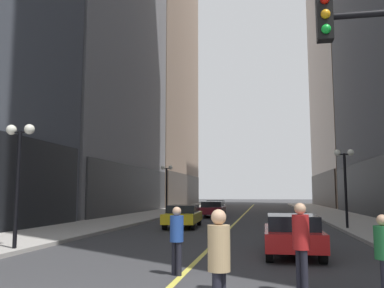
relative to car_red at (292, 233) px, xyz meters
The scene contains 18 objects.
ground_plane 25.46m from the car_red, 96.55° to the left, with size 200.00×200.00×0.00m, color #38383A.
sidewalk_left 27.65m from the car_red, 113.80° to the left, with size 4.50×78.00×0.15m, color #ADA8A0.
sidewalk_right 25.85m from the car_red, 78.06° to the left, with size 4.50×78.00×0.15m, color #ADA8A0.
lane_centre_stripe 25.46m from the car_red, 96.55° to the left, with size 0.16×70.00×0.01m, color #E5D64C.
building_left_mid 35.99m from the car_red, 126.63° to the left, with size 10.25×24.00×38.58m.
building_left_far 63.41m from the car_red, 113.00° to the left, with size 16.07×26.00×65.97m.
building_right_far 58.29m from the car_red, 75.18° to the left, with size 11.60×26.00×54.23m.
car_red is the anchor object (origin of this frame).
car_yellow 11.63m from the car_red, 119.18° to the left, with size 2.03×4.74×1.32m.
car_maroon 21.55m from the car_red, 104.23° to the left, with size 1.95×4.62×1.32m.
car_silver 28.07m from the car_red, 101.93° to the left, with size 2.02×4.14×1.32m.
pedestrian_in_tan_trench 7.83m from the car_red, 101.33° to the right, with size 0.43×0.43×1.78m.
pedestrian_in_red_jacket 5.21m from the car_red, 91.55° to the right, with size 0.47×0.47×1.82m.
pedestrian_in_green_parka 5.71m from the car_red, 76.46° to the right, with size 0.45×0.45×1.62m.
pedestrian_in_blue_hoodie 4.84m from the car_red, 128.94° to the right, with size 0.47×0.47×1.68m.
street_lamp_left_near 9.69m from the car_red, behind, with size 1.06×0.36×4.43m.
street_lamp_left_far 22.92m from the car_red, 114.11° to the left, with size 1.06×0.36×4.43m.
street_lamp_right_mid 10.58m from the car_red, 70.10° to the left, with size 1.06×0.36×4.43m.
Camera 1 is at (2.07, -4.18, 2.02)m, focal length 38.16 mm.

